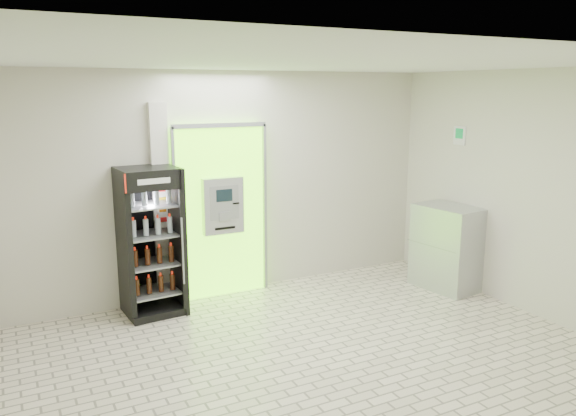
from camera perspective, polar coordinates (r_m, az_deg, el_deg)
ground at (r=5.95m, az=3.73°, el=-15.64°), size 6.00×6.00×0.00m
room_shell at (r=5.35m, az=4.00°, el=2.11°), size 6.00×6.00×6.00m
atm_assembly at (r=7.54m, az=-6.87°, el=-0.23°), size 1.30×0.24×2.33m
pillar at (r=7.33m, az=-12.72°, el=0.23°), size 0.22×0.11×2.60m
beverage_cooler at (r=7.13m, az=-13.75°, el=-3.61°), size 0.73×0.68×1.84m
steel_cabinet at (r=8.17m, az=15.85°, el=-3.87°), size 0.71×0.96×1.17m
exit_sign at (r=8.25m, az=17.04°, el=7.06°), size 0.02×0.22×0.26m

